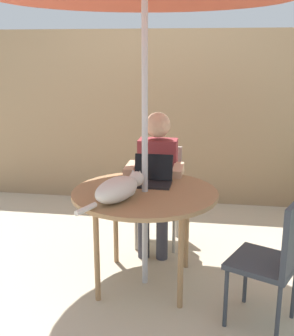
% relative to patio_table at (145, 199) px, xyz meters
% --- Properties ---
extents(ground_plane, '(14.00, 14.00, 0.00)m').
position_rel_patio_table_xyz_m(ground_plane, '(0.00, 0.00, -0.69)').
color(ground_plane, '#BCAD93').
extents(fence_back, '(5.18, 0.08, 1.98)m').
position_rel_patio_table_xyz_m(fence_back, '(0.00, 1.94, 0.30)').
color(fence_back, '#937756').
rests_on(fence_back, ground).
extents(patio_table, '(1.08, 1.08, 0.75)m').
position_rel_patio_table_xyz_m(patio_table, '(0.00, 0.00, 0.00)').
color(patio_table, '#9E754C').
rests_on(patio_table, ground).
extents(chair_occupied, '(0.40, 0.40, 0.89)m').
position_rel_patio_table_xyz_m(chair_occupied, '(0.00, 0.81, -0.17)').
color(chair_occupied, '#B2A899').
rests_on(chair_occupied, ground).
extents(chair_empty, '(0.53, 0.53, 0.89)m').
position_rel_patio_table_xyz_m(chair_empty, '(0.91, -0.42, -0.17)').
color(chair_empty, '#33383F').
rests_on(chair_empty, ground).
extents(person_seated, '(0.48, 0.48, 1.23)m').
position_rel_patio_table_xyz_m(person_seated, '(-0.00, 0.65, 0.00)').
color(person_seated, maroon).
rests_on(person_seated, ground).
extents(laptop, '(0.30, 0.26, 0.21)m').
position_rel_patio_table_xyz_m(laptop, '(0.03, 0.21, 0.12)').
color(laptop, black).
rests_on(laptop, patio_table).
extents(cat, '(0.38, 0.59, 0.17)m').
position_rel_patio_table_xyz_m(cat, '(-0.14, -0.23, 0.14)').
color(cat, silver).
rests_on(cat, patio_table).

